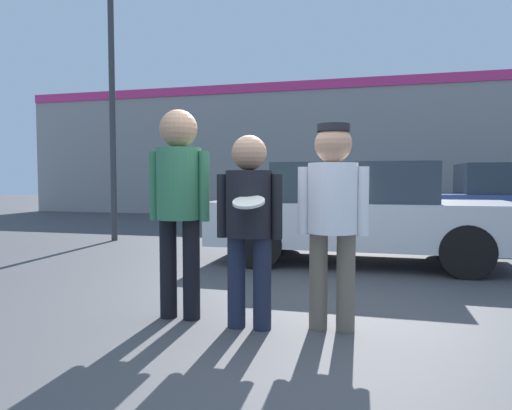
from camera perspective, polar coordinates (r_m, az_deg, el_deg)
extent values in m
plane|color=#3F3F42|center=(3.85, 4.19, -15.40)|extent=(56.00, 56.00, 0.00)
cube|color=gray|center=(15.17, 12.10, 6.92)|extent=(24.00, 0.18, 4.47)
cube|color=#E0337A|center=(15.34, 12.17, 14.74)|extent=(24.00, 0.04, 0.30)
cylinder|color=black|center=(4.16, -10.91, -7.78)|extent=(0.15, 0.15, 0.88)
cylinder|color=black|center=(4.07, -8.08, -7.99)|extent=(0.15, 0.15, 0.88)
cylinder|color=#33724C|center=(4.04, -9.61, 2.64)|extent=(0.39, 0.39, 0.62)
cylinder|color=#33724C|center=(4.14, -12.57, 2.33)|extent=(0.09, 0.09, 0.60)
cylinder|color=#33724C|center=(3.95, -6.50, 2.35)|extent=(0.09, 0.09, 0.60)
sphere|color=tan|center=(4.06, -9.67, 9.38)|extent=(0.33, 0.33, 0.33)
cylinder|color=#1E2338|center=(3.84, -2.46, -9.55)|extent=(0.15, 0.15, 0.76)
cylinder|color=#1E2338|center=(3.78, 0.78, -9.75)|extent=(0.15, 0.15, 0.76)
cylinder|color=black|center=(3.72, -0.86, 0.18)|extent=(0.38, 0.38, 0.54)
cylinder|color=black|center=(3.78, -4.24, -0.11)|extent=(0.09, 0.09, 0.52)
cylinder|color=black|center=(3.66, 2.62, -0.22)|extent=(0.09, 0.09, 0.52)
sphere|color=tan|center=(3.72, -0.87, 6.54)|extent=(0.29, 0.29, 0.29)
cylinder|color=silver|center=(3.44, -0.92, 0.39)|extent=(0.25, 0.24, 0.10)
cylinder|color=#665B4C|center=(3.81, 7.80, -9.39)|extent=(0.15, 0.15, 0.80)
cylinder|color=#665B4C|center=(3.80, 11.15, -9.48)|extent=(0.15, 0.15, 0.80)
cylinder|color=silver|center=(3.71, 9.56, 0.86)|extent=(0.40, 0.40, 0.56)
cylinder|color=silver|center=(3.74, 5.92, 0.57)|extent=(0.09, 0.09, 0.55)
cylinder|color=silver|center=(3.70, 13.24, 0.47)|extent=(0.09, 0.09, 0.55)
sphere|color=tan|center=(3.72, 9.63, 7.51)|extent=(0.30, 0.30, 0.30)
cylinder|color=black|center=(3.73, 9.65, 9.48)|extent=(0.26, 0.26, 0.06)
cube|color=#B7BABF|center=(6.94, 12.81, -2.09)|extent=(4.26, 1.86, 0.62)
cube|color=#28333D|center=(6.91, 12.16, 2.79)|extent=(2.22, 1.60, 0.56)
cylinder|color=black|center=(7.87, 22.65, -3.55)|extent=(0.67, 0.22, 0.67)
cylinder|color=black|center=(6.24, 24.82, -5.30)|extent=(0.67, 0.22, 0.67)
cylinder|color=black|center=(7.94, 3.37, -3.25)|extent=(0.67, 0.22, 0.67)
cylinder|color=black|center=(6.33, 0.44, -4.90)|extent=(0.67, 0.22, 0.67)
cylinder|color=black|center=(11.66, 22.66, -1.39)|extent=(0.69, 0.22, 0.69)
cylinder|color=black|center=(9.97, 24.06, -2.16)|extent=(0.69, 0.22, 0.69)
cylinder|color=#38383D|center=(9.74, -17.54, 12.83)|extent=(0.12, 0.12, 5.77)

